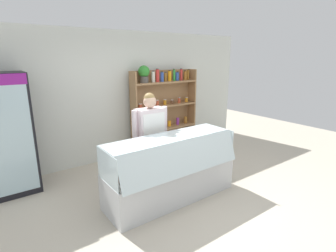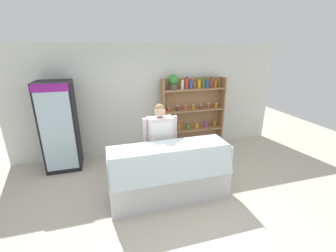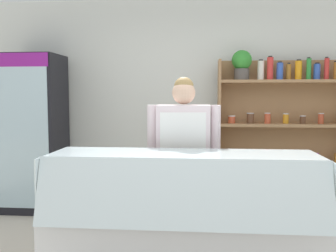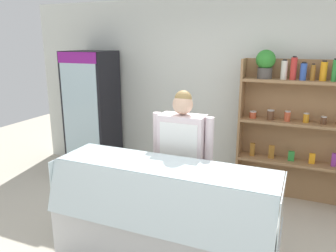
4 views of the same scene
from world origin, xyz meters
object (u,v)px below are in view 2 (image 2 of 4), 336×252
at_px(drinks_fridge, 60,127).
at_px(shop_clerk, 160,137).
at_px(deli_display_case, 169,182).
at_px(shelving_unit, 191,108).

bearing_deg(drinks_fridge, shop_clerk, -30.34).
bearing_deg(deli_display_case, drinks_fridge, 139.25).
bearing_deg(drinks_fridge, deli_display_case, -40.75).
xyz_separation_m(drinks_fridge, shelving_unit, (3.08, 0.16, 0.15)).
bearing_deg(shelving_unit, deli_display_case, -121.08).
relative_size(drinks_fridge, shop_clerk, 1.21).
relative_size(shelving_unit, shop_clerk, 1.23).
distance_m(deli_display_case, shop_clerk, 0.85).
relative_size(drinks_fridge, deli_display_case, 0.93).
bearing_deg(drinks_fridge, shelving_unit, 2.96).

